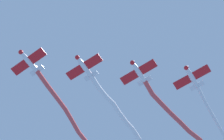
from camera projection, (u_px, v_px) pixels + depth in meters
name	position (u px, v px, depth m)	size (l,w,h in m)	color
airplane_lead	(29.00, 62.00, 64.51)	(6.20, 6.48, 1.84)	white
smoke_trail_lead	(68.00, 116.00, 70.61)	(14.60, 18.78, 3.84)	#DB4C4C
airplane_left_wing	(84.00, 67.00, 65.19)	(6.34, 6.35, 1.84)	white
smoke_trail_left_wing	(116.00, 109.00, 69.49)	(12.93, 12.99, 2.01)	white
airplane_right_wing	(139.00, 72.00, 65.88)	(6.37, 6.32, 1.84)	white
smoke_trail_right_wing	(172.00, 113.00, 69.05)	(14.68, 10.80, 1.48)	#DB4C4C
airplane_slot	(192.00, 77.00, 66.57)	(6.39, 6.29, 1.84)	white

